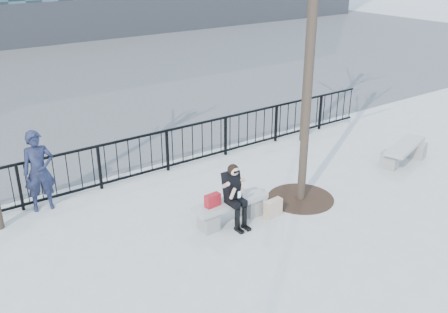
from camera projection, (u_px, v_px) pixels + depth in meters
ground at (230, 221)px, 10.41m from camera, size 120.00×120.00×0.00m
street_surface at (29, 77)px, 21.70m from camera, size 60.00×23.00×0.01m
railing at (160, 152)px, 12.46m from camera, size 14.00×0.06×1.10m
tree_grate at (301, 198)px, 11.34m from camera, size 1.50×1.50×0.02m
bench_main at (230, 209)px, 10.30m from camera, size 1.65×0.46×0.49m
bench_second at (404, 151)px, 13.11m from camera, size 1.76×0.49×0.52m
seated_woman at (235, 196)px, 10.03m from camera, size 0.50×0.64×1.34m
handbag at (213, 200)px, 9.96m from camera, size 0.33×0.17×0.26m
shopping_bag at (273, 208)px, 10.53m from camera, size 0.43×0.18×0.39m
standing_man at (39, 171)px, 10.58m from camera, size 0.71×0.52×1.80m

